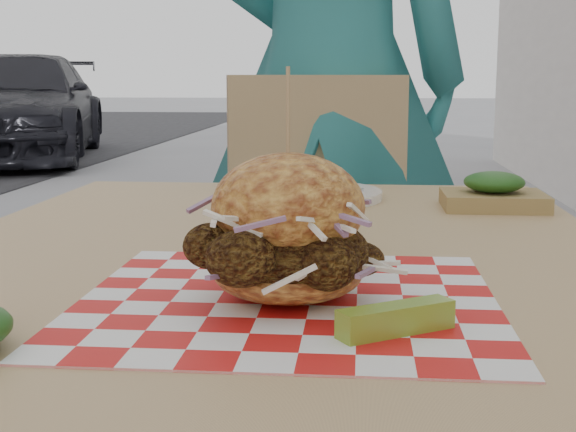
% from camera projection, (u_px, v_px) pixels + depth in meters
% --- Properties ---
extents(diner, '(0.74, 0.53, 1.89)m').
position_uv_depth(diner, '(328.00, 77.00, 1.99)').
color(diner, '#297777').
rests_on(diner, ground).
extents(car_dark, '(2.69, 4.56, 1.24)m').
position_uv_depth(car_dark, '(17.00, 106.00, 9.45)').
color(car_dark, black).
rests_on(car_dark, ground).
extents(patio_table, '(0.80, 1.20, 0.75)m').
position_uv_depth(patio_table, '(270.00, 321.00, 0.90)').
color(patio_table, tan).
rests_on(patio_table, ground).
extents(patio_chair, '(0.51, 0.52, 0.95)m').
position_uv_depth(patio_chair, '(304.00, 253.00, 1.81)').
color(patio_chair, tan).
rests_on(patio_chair, ground).
extents(paper_liner, '(0.36, 0.36, 0.00)m').
position_uv_depth(paper_liner, '(288.00, 299.00, 0.70)').
color(paper_liner, red).
rests_on(paper_liner, patio_table).
extents(sandwich, '(0.18, 0.18, 0.20)m').
position_uv_depth(sandwich, '(288.00, 236.00, 0.69)').
color(sandwich, gold).
rests_on(sandwich, paper_liner).
extents(pickle_spear, '(0.09, 0.07, 0.02)m').
position_uv_depth(pickle_spear, '(396.00, 319.00, 0.60)').
color(pickle_spear, olive).
rests_on(pickle_spear, paper_liner).
extents(place_setting, '(0.27, 0.27, 0.02)m').
position_uv_depth(place_setting, '(298.00, 194.00, 1.29)').
color(place_setting, white).
rests_on(place_setting, patio_table).
extents(kraft_tray, '(0.15, 0.12, 0.06)m').
position_uv_depth(kraft_tray, '(494.00, 194.00, 1.19)').
color(kraft_tray, olive).
rests_on(kraft_tray, patio_table).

